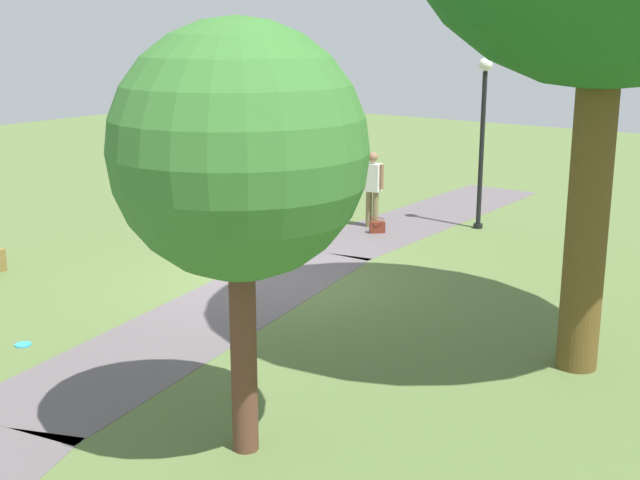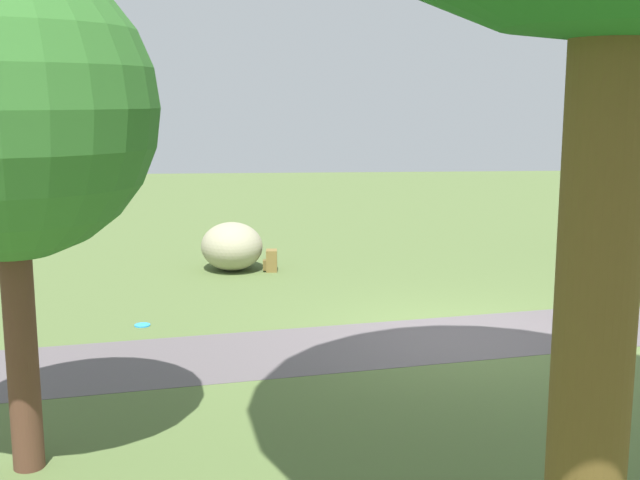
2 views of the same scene
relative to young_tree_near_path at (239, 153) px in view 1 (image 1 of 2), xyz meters
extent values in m
plane|color=#556B37|center=(-4.68, -3.41, -3.07)|extent=(48.00, 48.00, 0.00)
cube|color=#5D5558|center=(-10.68, -3.84, -3.07)|extent=(8.01, 1.94, 0.01)
cube|color=#5D5558|center=(-2.74, -3.11, -3.07)|extent=(8.21, 3.30, 0.01)
cylinder|color=brown|center=(-4.12, 1.98, -0.94)|extent=(0.51, 0.51, 4.26)
cylinder|color=brown|center=(0.00, 0.00, -1.96)|extent=(0.27, 0.27, 2.22)
sphere|color=#38732F|center=(0.00, 0.00, 0.02)|extent=(2.48, 2.48, 2.48)
cylinder|color=black|center=(-10.25, -2.39, -3.02)|extent=(0.20, 0.20, 0.10)
cylinder|color=black|center=(-10.25, -2.39, -1.42)|extent=(0.10, 0.10, 3.30)
sphere|color=white|center=(-10.25, -2.39, 0.37)|extent=(0.28, 0.28, 0.28)
cylinder|color=olive|center=(-8.96, -4.35, -2.67)|extent=(0.13, 0.13, 0.79)
cylinder|color=olive|center=(-8.97, -4.19, -2.67)|extent=(0.13, 0.13, 0.79)
cube|color=silver|center=(-8.96, -4.27, -1.98)|extent=(0.28, 0.38, 0.59)
cylinder|color=#8C6247|center=(-8.94, -4.49, -1.95)|extent=(0.08, 0.08, 0.53)
cylinder|color=#8C6247|center=(-8.99, -4.05, -1.95)|extent=(0.08, 0.08, 0.53)
sphere|color=#8C6247|center=(-8.96, -4.27, -1.55)|extent=(0.21, 0.21, 0.21)
cylinder|color=#3E5679|center=(-8.59, -9.21, -2.65)|extent=(0.13, 0.13, 0.83)
cylinder|color=#3E5679|center=(-8.72, -9.11, -2.65)|extent=(0.13, 0.13, 0.83)
cube|color=#3F5254|center=(-8.65, -9.16, -1.92)|extent=(0.43, 0.41, 0.62)
cylinder|color=#A37E58|center=(-8.48, -9.29, -1.89)|extent=(0.08, 0.08, 0.56)
cylinder|color=#A37E58|center=(-8.82, -9.02, -1.89)|extent=(0.08, 0.08, 0.56)
sphere|color=#A37E58|center=(-8.65, -9.16, -1.47)|extent=(0.23, 0.23, 0.23)
cube|color=maroon|center=(-8.59, -3.89, -2.95)|extent=(0.31, 0.31, 0.24)
torus|color=maroon|center=(-8.59, -3.89, -2.77)|extent=(0.38, 0.38, 0.02)
cylinder|color=#30A0E7|center=(-0.37, -4.35, -3.06)|extent=(0.22, 0.22, 0.02)
camera|label=1|loc=(5.89, 5.29, 1.18)|focal=47.35mm
camera|label=2|loc=(-2.01, 6.68, 0.11)|focal=44.84mm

